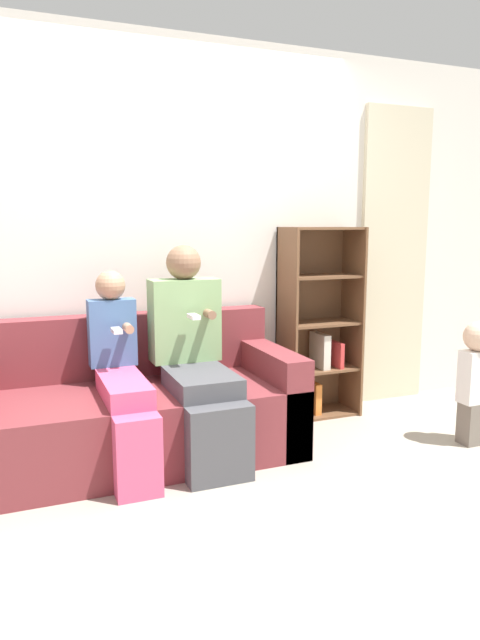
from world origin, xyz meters
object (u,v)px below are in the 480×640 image
at_px(adult_seated, 195,350).
at_px(bookshelf, 316,331).
at_px(couch, 133,412).
at_px(child_seated, 122,373).
at_px(toddler_standing, 476,376).

xyz_separation_m(adult_seated, bookshelf, (1.03, 0.40, -0.03)).
height_order(couch, adult_seated, adult_seated).
relative_size(adult_seated, bookshelf, 0.92).
bearing_deg(child_seated, couch, 58.05).
bearing_deg(adult_seated, toddler_standing, -16.65).
bearing_deg(couch, toddler_standing, -16.22).
xyz_separation_m(child_seated, toddler_standing, (2.10, -0.45, -0.11)).
bearing_deg(child_seated, adult_seated, 5.52).
height_order(adult_seated, bookshelf, bookshelf).
distance_m(child_seated, bookshelf, 1.54).
xyz_separation_m(child_seated, bookshelf, (1.47, 0.44, 0.06)).
relative_size(couch, adult_seated, 1.53).
relative_size(couch, bookshelf, 1.41).
xyz_separation_m(couch, bookshelf, (1.39, 0.31, 0.33)).
distance_m(couch, toddler_standing, 2.10).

